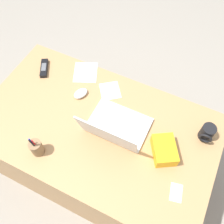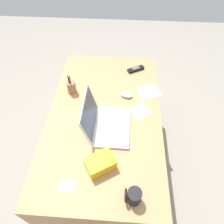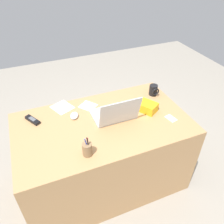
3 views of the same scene
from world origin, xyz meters
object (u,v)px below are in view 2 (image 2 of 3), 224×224
object	(u,v)px
computer_mouse	(126,95)
coffee_mug_white	(133,196)
cordless_phone	(136,69)
pen_holder	(72,87)
snack_bag	(100,163)
laptop	(105,122)

from	to	relation	value
computer_mouse	coffee_mug_white	world-z (taller)	coffee_mug_white
computer_mouse	coffee_mug_white	xyz separation A→B (m)	(-0.79, -0.05, 0.04)
cordless_phone	pen_holder	bearing A→B (deg)	121.03
computer_mouse	snack_bag	distance (m)	0.63
laptop	pen_holder	xyz separation A→B (m)	(0.33, 0.30, 0.00)
snack_bag	coffee_mug_white	bearing A→B (deg)	-132.58
cordless_phone	laptop	bearing A→B (deg)	161.19
coffee_mug_white	snack_bag	distance (m)	0.27
coffee_mug_white	pen_holder	xyz separation A→B (m)	(0.81, 0.49, 0.00)
coffee_mug_white	snack_bag	bearing A→B (deg)	47.42
coffee_mug_white	laptop	bearing A→B (deg)	22.09
laptop	snack_bag	bearing A→B (deg)	179.37
pen_holder	computer_mouse	bearing A→B (deg)	-92.52
computer_mouse	laptop	bearing A→B (deg)	176.51
laptop	snack_bag	distance (m)	0.30
laptop	snack_bag	xyz separation A→B (m)	(-0.30, 0.00, -0.01)
cordless_phone	snack_bag	world-z (taller)	snack_bag
cordless_phone	pen_holder	xyz separation A→B (m)	(-0.31, 0.52, 0.04)
cordless_phone	snack_bag	bearing A→B (deg)	166.69
coffee_mug_white	cordless_phone	xyz separation A→B (m)	(1.12, -0.03, -0.04)
computer_mouse	pen_holder	size ratio (longest dim) A/B	0.56
snack_bag	pen_holder	bearing A→B (deg)	25.19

